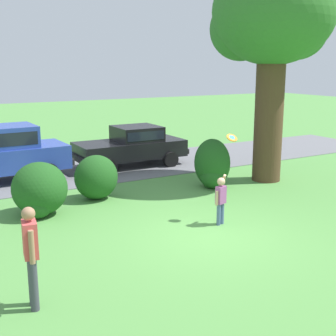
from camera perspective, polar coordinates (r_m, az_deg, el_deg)
The scene contains 10 objects.
ground_plane at distance 10.93m, azimuth 5.08°, elevation -8.40°, with size 80.00×80.00×0.00m, color #518E42.
driveway_strip at distance 17.55m, azimuth -9.60°, elevation -0.32°, with size 28.00×4.40×0.02m, color slate.
oak_tree_large at distance 16.02m, azimuth 12.78°, elevation 17.26°, with size 4.09×3.98×7.26m.
shrub_near_tree at distance 12.64m, azimuth -15.64°, elevation -2.70°, with size 1.46×1.51×1.42m.
shrub_centre_left at distance 13.79m, azimuth -8.85°, elevation -1.32°, with size 1.30×1.14×1.33m.
shrub_centre at distance 14.99m, azimuth 5.52°, elevation 0.29°, with size 1.13×1.25×1.58m.
parked_sedan at distance 18.06m, azimuth -4.49°, elevation 2.90°, with size 4.42×2.14×1.56m.
child_thrower at distance 11.51m, azimuth 6.55°, elevation -3.58°, with size 0.41×0.34×1.29m.
frisbee at distance 11.65m, azimuth 7.92°, elevation 3.74°, with size 0.28×0.25×0.18m.
adult_onlooker at distance 7.86m, azimuth -16.62°, elevation -9.94°, with size 0.27×0.53×1.74m.
Camera 1 is at (-5.92, -8.30, 3.95)m, focal length 49.20 mm.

